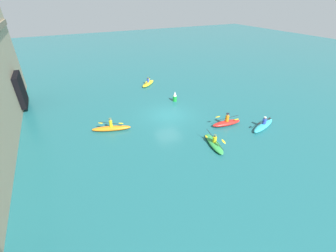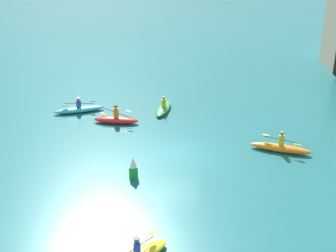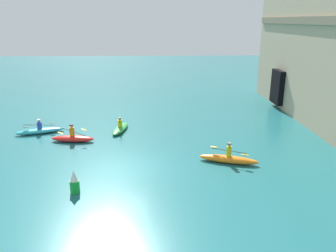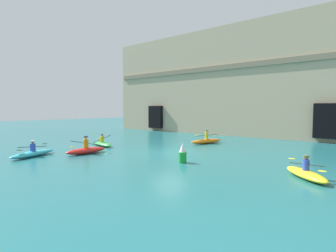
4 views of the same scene
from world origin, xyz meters
The scene contains 6 objects.
ground_plane centered at (0.00, 0.00, 0.00)m, with size 120.00×120.00×0.00m, color #1E6066.
kayak_orange centered at (-0.45, 5.86, 0.25)m, with size 1.66×3.43×1.22m.
kayak_red centered at (-4.22, -3.95, 0.26)m, with size 1.00×2.95×1.23m.
kayak_cyan centered at (-6.02, -6.73, 0.22)m, with size 1.81×3.44×1.05m.
kayak_green centered at (-6.40, -0.97, 0.21)m, with size 3.01×1.32×1.05m.
marker_buoy centered at (2.71, -2.17, 0.53)m, with size 0.46×0.46×1.15m.
Camera 2 is at (23.36, 0.16, 12.06)m, focal length 50.00 mm.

